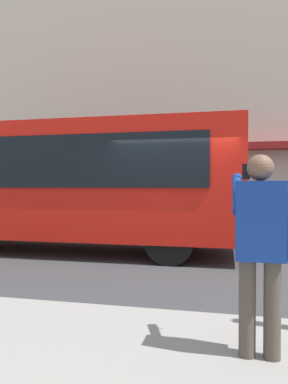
% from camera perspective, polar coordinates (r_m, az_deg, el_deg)
% --- Properties ---
extents(ground_plane, '(60.00, 60.00, 0.00)m').
position_cam_1_polar(ground_plane, '(7.94, 5.10, -10.57)').
color(ground_plane, '#38383A').
extents(building_facade_far, '(28.00, 1.55, 12.00)m').
position_cam_1_polar(building_facade_far, '(15.19, 8.80, 17.81)').
color(building_facade_far, beige).
rests_on(building_facade_far, ground_plane).
extents(red_bus, '(9.05, 2.54, 3.08)m').
position_cam_1_polar(red_bus, '(9.33, -13.62, 1.54)').
color(red_bus, red).
rests_on(red_bus, ground_plane).
extents(pedestrian_photographer, '(0.53, 0.52, 1.70)m').
position_cam_1_polar(pedestrian_photographer, '(3.25, 17.57, -7.01)').
color(pedestrian_photographer, '#4C4238').
rests_on(pedestrian_photographer, sidewalk_curb).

